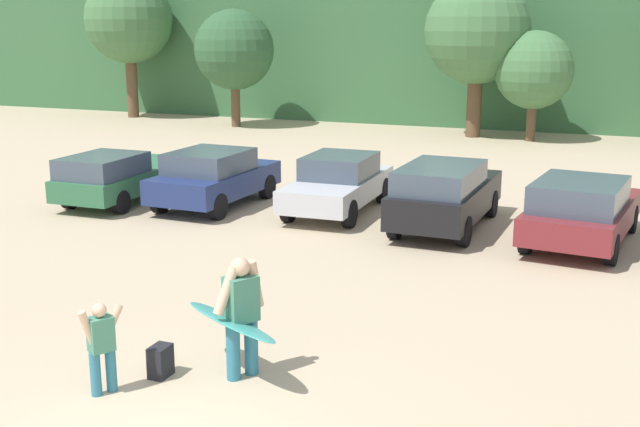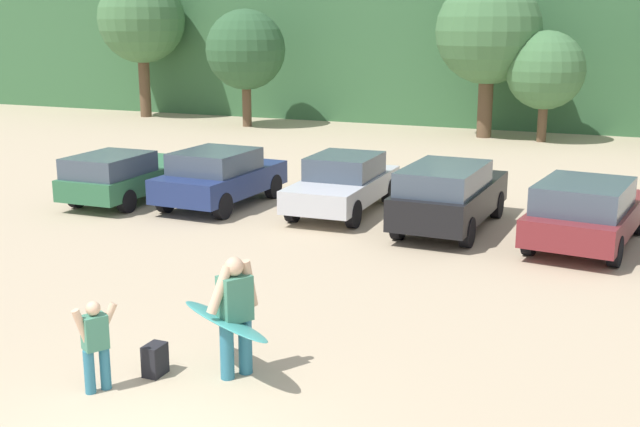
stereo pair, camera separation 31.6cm
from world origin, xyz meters
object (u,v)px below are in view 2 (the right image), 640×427
parked_car_silver (344,183)px  surfboard_teal (225,321)px  parked_car_black (449,194)px  person_child (95,341)px  parked_car_forest_green (129,175)px  parked_car_navy (220,176)px  parked_car_maroon (586,211)px  person_adult (235,310)px  backpack_dropped (155,360)px

parked_car_silver → surfboard_teal: 10.06m
parked_car_black → person_child: bearing=169.2°
parked_car_forest_green → surfboard_teal: size_ratio=2.39×
parked_car_forest_green → parked_car_silver: parked_car_silver is taller
parked_car_silver → person_child: 10.93m
parked_car_navy → parked_car_silver: size_ratio=0.93×
parked_car_maroon → person_adult: bearing=162.9°
parked_car_maroon → person_child: parked_car_maroon is taller
parked_car_forest_green → person_child: parked_car_forest_green is taller
parked_car_silver → parked_car_black: bearing=-105.9°
parked_car_forest_green → parked_car_silver: size_ratio=1.08×
parked_car_forest_green → parked_car_navy: parked_car_navy is taller
person_child → surfboard_teal: person_child is taller
parked_car_maroon → backpack_dropped: bearing=158.5°
parked_car_black → surfboard_teal: bearing=176.1°
parked_car_silver → backpack_dropped: size_ratio=9.87×
surfboard_teal → backpack_dropped: size_ratio=4.45×
parked_car_maroon → backpack_dropped: 10.46m
person_child → person_adult: bearing=-112.2°
parked_car_black → parked_car_maroon: (3.11, -0.20, -0.07)m
parked_car_black → backpack_dropped: (-1.79, -9.43, -0.64)m
parked_car_navy → parked_car_maroon: (9.36, -0.30, -0.01)m
person_child → backpack_dropped: size_ratio=2.82×
parked_car_forest_green → surfboard_teal: bearing=-138.4°
person_adult → backpack_dropped: size_ratio=3.84×
parked_car_black → surfboard_teal: (-0.86, -9.08, -0.04)m
person_adult → parked_car_black: bearing=-64.6°
surfboard_teal → backpack_dropped: bearing=49.9°
parked_car_navy → surfboard_teal: size_ratio=2.05×
parked_car_maroon → parked_car_silver: bearing=87.5°
parked_car_navy → parked_car_black: bearing=-89.0°
parked_car_silver → person_adult: (2.23, -9.76, 0.21)m
parked_car_navy → person_adult: (5.53, -9.10, 0.18)m
person_adult → person_child: size_ratio=1.36×
parked_car_forest_green → parked_car_navy: (2.61, 0.42, 0.08)m
parked_car_silver → person_child: (0.76, -10.91, -0.05)m
parked_car_forest_green → person_child: (6.67, -9.82, -0.01)m
parked_car_black → parked_car_maroon: 3.11m
person_adult → parked_car_navy: bearing=-28.7°
parked_car_forest_green → person_adult: size_ratio=2.77×
person_adult → backpack_dropped: 1.37m
parked_car_navy → person_child: 11.02m
parked_car_forest_green → person_adult: bearing=-137.7°
parked_car_forest_green → person_child: size_ratio=3.77×
parked_car_forest_green → person_child: bearing=-146.7°
parked_car_forest_green → parked_car_maroon: (11.98, 0.12, 0.07)m
parked_car_navy → parked_car_maroon: size_ratio=0.90×
parked_car_maroon → backpack_dropped: (-4.89, -9.23, -0.57)m
parked_car_silver → person_adult: bearing=-168.7°
parked_car_forest_green → parked_car_maroon: 11.98m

